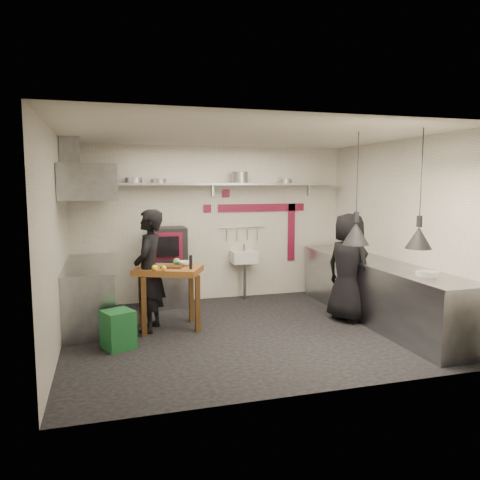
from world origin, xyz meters
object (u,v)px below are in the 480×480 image
object	(u,v)px
green_bin	(118,329)
prep_table	(169,298)
chef_left	(149,271)
combi_oven	(169,244)
chef_right	(348,267)
oven_stand	(168,283)

from	to	relation	value
green_bin	prep_table	size ratio (longest dim) A/B	0.54
green_bin	chef_left	xyz separation A→B (m)	(0.47, 0.65, 0.63)
combi_oven	prep_table	distance (m)	1.45
combi_oven	prep_table	xyz separation A→B (m)	(-0.19, -1.30, -0.63)
chef_right	combi_oven	bearing A→B (deg)	36.50
green_bin	chef_right	world-z (taller)	chef_right
combi_oven	chef_right	size ratio (longest dim) A/B	0.35
green_bin	combi_oven	bearing A→B (deg)	64.50
prep_table	chef_left	world-z (taller)	chef_left
oven_stand	prep_table	distance (m)	1.34
prep_table	chef_left	size ratio (longest dim) A/B	0.52
oven_stand	chef_right	xyz separation A→B (m)	(2.58, -1.67, 0.44)
green_bin	prep_table	distance (m)	1.01
prep_table	chef_right	world-z (taller)	chef_right
chef_left	oven_stand	bearing A→B (deg)	-177.54
combi_oven	green_bin	distance (m)	2.31
green_bin	chef_left	distance (m)	1.02
oven_stand	combi_oven	xyz separation A→B (m)	(0.03, -0.03, 0.69)
green_bin	prep_table	xyz separation A→B (m)	(0.74, 0.65, 0.21)
green_bin	chef_left	world-z (taller)	chef_left
combi_oven	green_bin	world-z (taller)	combi_oven
chef_left	chef_right	size ratio (longest dim) A/B	1.05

